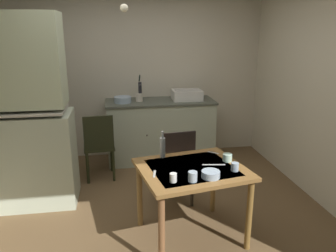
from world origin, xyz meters
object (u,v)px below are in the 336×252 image
object	(u,v)px
hutch_cabinet	(22,120)
mixing_bowl_counter	(123,100)
dining_table	(192,177)
teacup_cream	(227,158)
hand_pump	(140,90)
chair_by_counter	(99,145)
sink_basin	(187,95)
serving_bowl_wide	(211,174)
chair_far_side	(175,165)
glass_bottle	(162,147)

from	to	relation	value
hutch_cabinet	mixing_bowl_counter	world-z (taller)	hutch_cabinet
dining_table	teacup_cream	xyz separation A→B (m)	(0.38, 0.10, 0.14)
hand_pump	dining_table	distance (m)	2.19
mixing_bowl_counter	chair_by_counter	world-z (taller)	mixing_bowl_counter
sink_basin	serving_bowl_wide	distance (m)	2.33
sink_basin	mixing_bowl_counter	world-z (taller)	sink_basin
sink_basin	teacup_cream	distance (m)	1.98
mixing_bowl_counter	chair_far_side	size ratio (longest dim) A/B	0.27
sink_basin	mixing_bowl_counter	bearing A→B (deg)	-177.05
serving_bowl_wide	teacup_cream	xyz separation A→B (m)	(0.26, 0.33, 0.01)
chair_far_side	serving_bowl_wide	bearing A→B (deg)	-80.51
hand_pump	glass_bottle	size ratio (longest dim) A/B	1.43
chair_far_side	glass_bottle	size ratio (longest dim) A/B	3.36
serving_bowl_wide	chair_far_side	bearing A→B (deg)	99.49
teacup_cream	hutch_cabinet	bearing A→B (deg)	157.51
mixing_bowl_counter	sink_basin	bearing A→B (deg)	2.95
hutch_cabinet	dining_table	size ratio (longest dim) A/B	1.97
dining_table	glass_bottle	world-z (taller)	glass_bottle
hand_pump	serving_bowl_wide	size ratio (longest dim) A/B	2.41
hutch_cabinet	sink_basin	distance (m)	2.38
mixing_bowl_counter	glass_bottle	distance (m)	1.75
hutch_cabinet	glass_bottle	xyz separation A→B (m)	(1.47, -0.66, -0.16)
dining_table	chair_far_side	world-z (taller)	chair_far_side
hutch_cabinet	serving_bowl_wide	bearing A→B (deg)	-33.33
sink_basin	mixing_bowl_counter	size ratio (longest dim) A/B	1.75
mixing_bowl_counter	glass_bottle	xyz separation A→B (m)	(0.34, -1.71, -0.14)
hutch_cabinet	teacup_cream	xyz separation A→B (m)	(2.08, -0.86, -0.24)
mixing_bowl_counter	serving_bowl_wide	size ratio (longest dim) A/B	1.56
sink_basin	hand_pump	distance (m)	0.71
mixing_bowl_counter	hutch_cabinet	bearing A→B (deg)	-136.93
chair_by_counter	dining_table	bearing A→B (deg)	-57.84
hutch_cabinet	chair_by_counter	xyz separation A→B (m)	(0.78, 0.51, -0.52)
serving_bowl_wide	glass_bottle	size ratio (longest dim) A/B	0.59
hutch_cabinet	dining_table	distance (m)	1.99
glass_bottle	hand_pump	bearing A→B (deg)	92.31
dining_table	chair_far_side	bearing A→B (deg)	93.25
mixing_bowl_counter	dining_table	xyz separation A→B (m)	(0.58, -2.02, -0.35)
hutch_cabinet	teacup_cream	distance (m)	2.27
hand_pump	chair_far_side	distance (m)	1.61
chair_far_side	dining_table	bearing A→B (deg)	-86.75
sink_basin	chair_by_counter	bearing A→B (deg)	-155.50
glass_bottle	serving_bowl_wide	bearing A→B (deg)	-57.45
dining_table	chair_far_side	xyz separation A→B (m)	(-0.04, 0.65, -0.15)
sink_basin	glass_bottle	bearing A→B (deg)	-109.63
teacup_cream	glass_bottle	distance (m)	0.65
hand_pump	chair_by_counter	bearing A→B (deg)	-133.64
dining_table	serving_bowl_wide	world-z (taller)	serving_bowl_wide
teacup_cream	mixing_bowl_counter	bearing A→B (deg)	116.37
dining_table	chair_by_counter	size ratio (longest dim) A/B	1.19
hand_pump	teacup_cream	xyz separation A→B (m)	(0.68, -2.01, -0.34)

